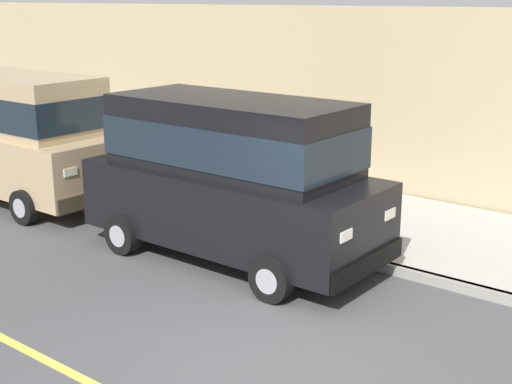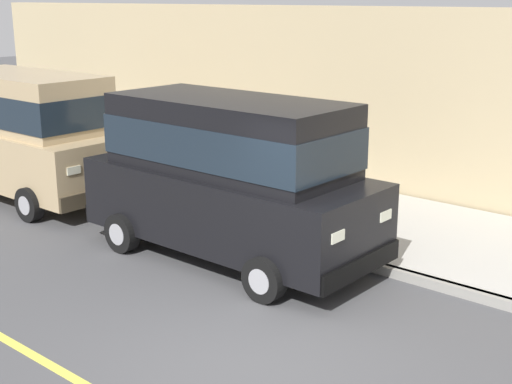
% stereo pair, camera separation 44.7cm
% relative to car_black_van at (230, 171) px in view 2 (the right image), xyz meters
% --- Properties ---
extents(ground_plane, '(80.00, 80.00, 0.00)m').
position_rel_car_black_van_xyz_m(ground_plane, '(-2.22, -2.38, -1.39)').
color(ground_plane, '#4C4C4F').
extents(curb, '(0.16, 64.00, 0.14)m').
position_rel_car_black_van_xyz_m(curb, '(0.98, -2.38, -1.32)').
color(curb, gray).
rests_on(curb, ground).
extents(sidewalk, '(3.60, 64.00, 0.14)m').
position_rel_car_black_van_xyz_m(sidewalk, '(2.78, -2.38, -1.32)').
color(sidewalk, '#B7B5AD').
rests_on(sidewalk, ground).
extents(car_black_van, '(2.16, 4.91, 2.52)m').
position_rel_car_black_van_xyz_m(car_black_van, '(0.00, 0.00, 0.00)').
color(car_black_van, black).
rests_on(car_black_van, ground).
extents(car_tan_van, '(2.19, 4.92, 2.52)m').
position_rel_car_black_van_xyz_m(car_tan_van, '(-0.11, 5.54, 0.00)').
color(car_tan_van, tan).
rests_on(car_tan_van, ground).
extents(dog_tan, '(0.75, 0.21, 0.49)m').
position_rel_car_black_van_xyz_m(dog_tan, '(2.22, 0.52, -0.97)').
color(dog_tan, tan).
rests_on(dog_tan, sidewalk).
extents(fire_hydrant, '(0.34, 0.24, 0.72)m').
position_rel_car_black_van_xyz_m(fire_hydrant, '(1.43, 3.59, -0.92)').
color(fire_hydrant, gold).
rests_on(fire_hydrant, sidewalk).
extents(building_facade, '(0.50, 20.00, 3.79)m').
position_rel_car_black_van_xyz_m(building_facade, '(4.88, 3.60, 0.50)').
color(building_facade, tan).
rests_on(building_facade, ground).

